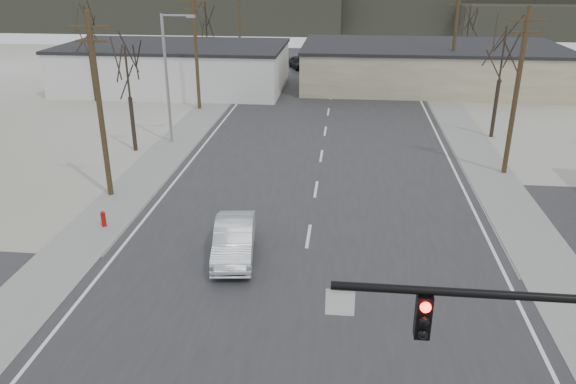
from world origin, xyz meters
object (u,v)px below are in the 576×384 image
(car_far_a, at_px, (359,82))
(car_far_b, at_px, (299,62))
(fire_hydrant, at_px, (103,219))
(sedan_crossing, at_px, (234,240))

(car_far_a, relative_size, car_far_b, 1.15)
(fire_hydrant, height_order, sedan_crossing, sedan_crossing)
(sedan_crossing, bearing_deg, fire_hydrant, 154.88)
(sedan_crossing, relative_size, car_far_b, 1.14)
(sedan_crossing, distance_m, car_far_b, 47.25)
(sedan_crossing, xyz_separation_m, car_far_a, (5.85, 36.29, -0.09))
(car_far_b, bearing_deg, sedan_crossing, -110.02)
(sedan_crossing, relative_size, car_far_a, 1.00)
(car_far_a, bearing_deg, car_far_b, -36.15)
(fire_hydrant, height_order, car_far_a, car_far_a)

